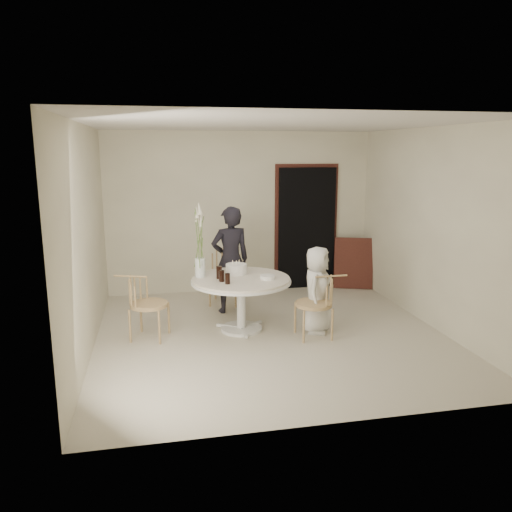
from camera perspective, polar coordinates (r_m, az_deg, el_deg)
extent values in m
plane|color=beige|center=(6.68, 1.69, -8.96)|extent=(4.50, 4.50, 0.00)
plane|color=silver|center=(6.24, 1.85, 14.85)|extent=(4.50, 4.50, 0.00)
plane|color=#EAE4C4|center=(8.51, -1.73, 4.98)|extent=(4.50, 0.00, 4.50)
plane|color=#EAE4C4|center=(4.21, 8.83, -2.42)|extent=(4.50, 0.00, 4.50)
plane|color=#EAE4C4|center=(6.21, -18.89, 1.72)|extent=(0.00, 4.50, 4.50)
plane|color=#EAE4C4|center=(7.18, 19.55, 2.99)|extent=(0.00, 4.50, 4.50)
cube|color=black|center=(8.76, 5.79, 3.15)|extent=(1.00, 0.10, 2.10)
cube|color=#52251C|center=(8.79, 5.72, 3.58)|extent=(1.12, 0.03, 2.22)
cylinder|color=silver|center=(6.84, -1.68, -8.28)|extent=(0.56, 0.56, 0.04)
cylinder|color=silver|center=(6.73, -1.69, -5.68)|extent=(0.12, 0.12, 0.65)
cylinder|color=silver|center=(6.63, -1.71, -2.88)|extent=(1.33, 1.33, 0.03)
cylinder|color=white|center=(6.63, -1.71, -2.67)|extent=(1.30, 1.30, 0.04)
cube|color=#52251C|center=(8.92, 11.08, -0.81)|extent=(0.70, 0.42, 0.89)
cylinder|color=tan|center=(7.79, -5.30, -4.16)|extent=(0.03, 0.03, 0.46)
cylinder|color=tan|center=(7.71, -2.33, -4.28)|extent=(0.03, 0.03, 0.46)
cylinder|color=tan|center=(8.17, -4.68, -3.37)|extent=(0.03, 0.03, 0.46)
cylinder|color=tan|center=(8.09, -1.85, -3.48)|extent=(0.03, 0.03, 0.46)
cylinder|color=tan|center=(7.87, -3.56, -2.07)|extent=(0.51, 0.51, 0.05)
cylinder|color=tan|center=(6.69, 4.49, -7.01)|extent=(0.03, 0.03, 0.43)
cylinder|color=tan|center=(6.35, 5.48, -8.09)|extent=(0.03, 0.03, 0.43)
cylinder|color=tan|center=(6.81, 7.56, -6.75)|extent=(0.03, 0.03, 0.43)
cylinder|color=tan|center=(6.47, 8.70, -7.79)|extent=(0.03, 0.03, 0.43)
cylinder|color=tan|center=(6.50, 6.61, -5.48)|extent=(0.47, 0.47, 0.05)
cylinder|color=tan|center=(6.40, -10.99, -8.06)|extent=(0.03, 0.03, 0.43)
cylinder|color=tan|center=(6.75, -9.94, -6.97)|extent=(0.03, 0.03, 0.43)
cylinder|color=tan|center=(6.53, -14.21, -7.80)|extent=(0.03, 0.03, 0.43)
cylinder|color=tan|center=(6.87, -13.01, -6.75)|extent=(0.03, 0.03, 0.43)
cylinder|color=tan|center=(6.56, -12.13, -5.44)|extent=(0.48, 0.48, 0.05)
imported|color=black|center=(7.39, -2.93, -0.45)|extent=(0.63, 0.47, 1.59)
imported|color=silver|center=(6.65, 6.97, -3.86)|extent=(0.60, 0.68, 1.16)
cylinder|color=white|center=(6.82, -2.27, -1.50)|extent=(0.29, 0.29, 0.14)
cylinder|color=beige|center=(6.79, -2.27, -0.73)|extent=(0.01, 0.01, 0.05)
cylinder|color=beige|center=(6.83, -1.94, -0.65)|extent=(0.01, 0.01, 0.05)
cylinder|color=beige|center=(6.81, -2.69, -0.70)|extent=(0.01, 0.01, 0.05)
cylinder|color=black|center=(6.58, -4.24, -1.89)|extent=(0.08, 0.08, 0.16)
cylinder|color=black|center=(6.32, -3.27, -2.61)|extent=(0.07, 0.07, 0.14)
cylinder|color=black|center=(6.43, -3.93, -2.29)|extent=(0.09, 0.09, 0.15)
cylinder|color=black|center=(6.47, -4.00, -2.27)|extent=(0.07, 0.07, 0.13)
cylinder|color=white|center=(6.55, 1.33, -2.44)|extent=(0.20, 0.20, 0.05)
cylinder|color=white|center=(6.68, -6.40, -1.32)|extent=(0.14, 0.14, 0.25)
cylinder|color=#537432|center=(6.63, -6.24, 1.37)|extent=(0.01, 0.01, 0.64)
cone|color=beige|center=(6.57, -6.30, 4.09)|extent=(0.06, 0.06, 0.16)
cylinder|color=#537432|center=(6.64, -6.53, 1.63)|extent=(0.01, 0.01, 0.69)
cone|color=beige|center=(6.59, -6.60, 4.58)|extent=(0.06, 0.06, 0.16)
cylinder|color=#537432|center=(6.60, -6.71, 1.80)|extent=(0.01, 0.01, 0.74)
cone|color=beige|center=(6.55, -6.79, 5.01)|extent=(0.06, 0.06, 0.16)
cylinder|color=#537432|center=(6.58, -6.42, 2.01)|extent=(0.01, 0.01, 0.80)
cone|color=beige|center=(6.52, -6.51, 5.47)|extent=(0.06, 0.06, 0.16)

